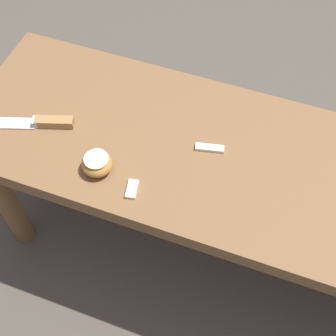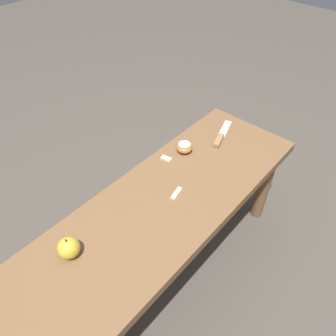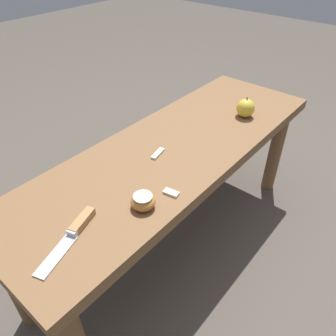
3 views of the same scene
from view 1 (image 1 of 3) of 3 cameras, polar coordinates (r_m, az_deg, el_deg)
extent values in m
plane|color=#4C443D|center=(1.43, 6.37, -10.01)|extent=(8.00, 8.00, 0.00)
cube|color=brown|center=(1.03, 8.71, 0.15)|extent=(1.27, 0.42, 0.04)
cylinder|color=brown|center=(1.32, -19.27, -3.52)|extent=(0.06, 0.06, 0.43)
cylinder|color=brown|center=(1.45, -13.41, 6.05)|extent=(0.06, 0.06, 0.43)
cube|color=#B7BABF|center=(1.12, -18.91, 5.18)|extent=(0.13, 0.07, 0.00)
cube|color=#B7BABF|center=(1.10, -15.86, 5.42)|extent=(0.02, 0.03, 0.02)
cube|color=#9E7042|center=(1.08, -13.69, 5.46)|extent=(0.09, 0.05, 0.02)
ellipsoid|color=#B27233|center=(0.99, -8.63, 0.51)|extent=(0.07, 0.07, 0.04)
cylinder|color=silver|center=(0.97, -8.76, 1.10)|extent=(0.05, 0.05, 0.00)
cube|color=silver|center=(1.02, 5.10, 2.45)|extent=(0.06, 0.03, 0.01)
cube|color=silver|center=(0.96, -4.42, -2.58)|extent=(0.03, 0.05, 0.01)
camera|label=2|loc=(1.21, 64.15, 38.53)|focal=35.00mm
camera|label=3|loc=(0.79, -65.42, 7.66)|focal=35.00mm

